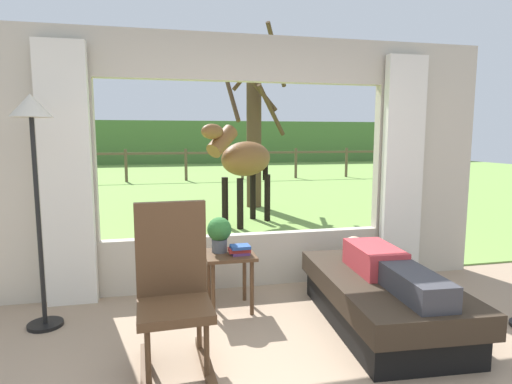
{
  "coord_description": "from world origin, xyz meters",
  "views": [
    {
      "loc": [
        -0.85,
        -2.01,
        1.56
      ],
      "look_at": [
        0.0,
        1.8,
        1.05
      ],
      "focal_mm": 29.89,
      "sensor_mm": 36.0,
      "label": 1
    }
  ],
  "objects_px": {
    "side_table": "(229,263)",
    "potted_plant": "(219,232)",
    "pasture_tree": "(255,129)",
    "recliner_sofa": "(382,300)",
    "book_stack": "(240,250)",
    "reclining_person": "(386,266)",
    "floor_lamp_left": "(33,141)",
    "horse": "(244,160)",
    "rocking_chair": "(173,288)"
  },
  "relations": [
    {
      "from": "side_table",
      "to": "pasture_tree",
      "type": "height_order",
      "value": "pasture_tree"
    },
    {
      "from": "recliner_sofa",
      "to": "reclining_person",
      "type": "relative_size",
      "value": 1.22
    },
    {
      "from": "recliner_sofa",
      "to": "side_table",
      "type": "relative_size",
      "value": 3.37
    },
    {
      "from": "recliner_sofa",
      "to": "pasture_tree",
      "type": "bearing_deg",
      "value": 91.35
    },
    {
      "from": "recliner_sofa",
      "to": "rocking_chair",
      "type": "distance_m",
      "value": 1.74
    },
    {
      "from": "recliner_sofa",
      "to": "book_stack",
      "type": "distance_m",
      "value": 1.27
    },
    {
      "from": "reclining_person",
      "to": "side_table",
      "type": "height_order",
      "value": "reclining_person"
    },
    {
      "from": "reclining_person",
      "to": "potted_plant",
      "type": "relative_size",
      "value": 4.49
    },
    {
      "from": "recliner_sofa",
      "to": "side_table",
      "type": "bearing_deg",
      "value": 156.04
    },
    {
      "from": "reclining_person",
      "to": "book_stack",
      "type": "xyz_separation_m",
      "value": [
        -1.09,
        0.6,
        0.04
      ]
    },
    {
      "from": "rocking_chair",
      "to": "pasture_tree",
      "type": "relative_size",
      "value": 0.3
    },
    {
      "from": "reclining_person",
      "to": "side_table",
      "type": "xyz_separation_m",
      "value": [
        -1.17,
        0.66,
        -0.1
      ]
    },
    {
      "from": "book_stack",
      "to": "floor_lamp_left",
      "type": "distance_m",
      "value": 1.89
    },
    {
      "from": "reclining_person",
      "to": "horse",
      "type": "xyz_separation_m",
      "value": [
        -0.35,
        4.21,
        0.63
      ]
    },
    {
      "from": "book_stack",
      "to": "pasture_tree",
      "type": "relative_size",
      "value": 0.05
    },
    {
      "from": "floor_lamp_left",
      "to": "recliner_sofa",
      "type": "bearing_deg",
      "value": -12.2
    },
    {
      "from": "recliner_sofa",
      "to": "book_stack",
      "type": "relative_size",
      "value": 9.08
    },
    {
      "from": "book_stack",
      "to": "horse",
      "type": "distance_m",
      "value": 3.73
    },
    {
      "from": "book_stack",
      "to": "pasture_tree",
      "type": "height_order",
      "value": "pasture_tree"
    },
    {
      "from": "potted_plant",
      "to": "pasture_tree",
      "type": "distance_m",
      "value": 5.59
    },
    {
      "from": "book_stack",
      "to": "floor_lamp_left",
      "type": "xyz_separation_m",
      "value": [
        -1.63,
        0.04,
        0.96
      ]
    },
    {
      "from": "recliner_sofa",
      "to": "book_stack",
      "type": "bearing_deg",
      "value": 156.73
    },
    {
      "from": "reclining_person",
      "to": "rocking_chair",
      "type": "distance_m",
      "value": 1.71
    },
    {
      "from": "book_stack",
      "to": "pasture_tree",
      "type": "xyz_separation_m",
      "value": [
        1.33,
        5.41,
        1.15
      ]
    },
    {
      "from": "horse",
      "to": "pasture_tree",
      "type": "height_order",
      "value": "pasture_tree"
    },
    {
      "from": "side_table",
      "to": "book_stack",
      "type": "xyz_separation_m",
      "value": [
        0.08,
        -0.06,
        0.14
      ]
    },
    {
      "from": "recliner_sofa",
      "to": "book_stack",
      "type": "xyz_separation_m",
      "value": [
        -1.09,
        0.55,
        0.35
      ]
    },
    {
      "from": "rocking_chair",
      "to": "recliner_sofa",
      "type": "bearing_deg",
      "value": 5.79
    },
    {
      "from": "reclining_person",
      "to": "horse",
      "type": "relative_size",
      "value": 0.83
    },
    {
      "from": "recliner_sofa",
      "to": "reclining_person",
      "type": "height_order",
      "value": "reclining_person"
    },
    {
      "from": "recliner_sofa",
      "to": "floor_lamp_left",
      "type": "xyz_separation_m",
      "value": [
        -2.72,
        0.59,
        1.31
      ]
    },
    {
      "from": "reclining_person",
      "to": "side_table",
      "type": "distance_m",
      "value": 1.35
    },
    {
      "from": "book_stack",
      "to": "pasture_tree",
      "type": "bearing_deg",
      "value": 76.23
    },
    {
      "from": "recliner_sofa",
      "to": "reclining_person",
      "type": "bearing_deg",
      "value": -86.38
    },
    {
      "from": "recliner_sofa",
      "to": "potted_plant",
      "type": "xyz_separation_m",
      "value": [
        -1.25,
        0.67,
        0.48
      ]
    },
    {
      "from": "floor_lamp_left",
      "to": "horse",
      "type": "distance_m",
      "value": 4.31
    },
    {
      "from": "potted_plant",
      "to": "pasture_tree",
      "type": "height_order",
      "value": "pasture_tree"
    },
    {
      "from": "recliner_sofa",
      "to": "reclining_person",
      "type": "distance_m",
      "value": 0.31
    },
    {
      "from": "rocking_chair",
      "to": "horse",
      "type": "bearing_deg",
      "value": 70.52
    },
    {
      "from": "floor_lamp_left",
      "to": "horse",
      "type": "relative_size",
      "value": 1.09
    },
    {
      "from": "pasture_tree",
      "to": "side_table",
      "type": "bearing_deg",
      "value": -104.77
    },
    {
      "from": "reclining_person",
      "to": "rocking_chair",
      "type": "relative_size",
      "value": 1.28
    },
    {
      "from": "book_stack",
      "to": "horse",
      "type": "relative_size",
      "value": 0.11
    },
    {
      "from": "side_table",
      "to": "potted_plant",
      "type": "bearing_deg",
      "value": 143.13
    },
    {
      "from": "rocking_chair",
      "to": "pasture_tree",
      "type": "xyz_separation_m",
      "value": [
        1.93,
        6.21,
        1.17
      ]
    },
    {
      "from": "rocking_chair",
      "to": "book_stack",
      "type": "xyz_separation_m",
      "value": [
        0.6,
        0.8,
        0.02
      ]
    },
    {
      "from": "recliner_sofa",
      "to": "potted_plant",
      "type": "relative_size",
      "value": 5.48
    },
    {
      "from": "pasture_tree",
      "to": "potted_plant",
      "type": "bearing_deg",
      "value": -105.74
    },
    {
      "from": "rocking_chair",
      "to": "horse",
      "type": "relative_size",
      "value": 0.65
    },
    {
      "from": "potted_plant",
      "to": "book_stack",
      "type": "xyz_separation_m",
      "value": [
        0.16,
        -0.12,
        -0.14
      ]
    }
  ]
}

